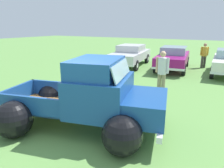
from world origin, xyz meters
The scene contains 6 objects.
ground_plane centered at (0.00, 0.00, 0.00)m, with size 80.00×80.00×0.00m, color #609347.
vintage_pickup_truck centered at (0.38, 0.09, 0.76)m, with size 4.94×3.57×1.96m.
show_car_0 centered at (-2.57, 8.99, 0.79)m, with size 2.47×4.87×1.43m.
show_car_1 centered at (0.34, 9.18, 0.78)m, with size 2.31×4.75×1.43m.
spectator_0 centered at (2.00, 10.61, 0.92)m, with size 0.51×0.46×1.62m.
spectator_1 centered at (1.19, 3.80, 1.02)m, with size 0.53×0.35×1.77m.
Camera 1 is at (3.40, -4.12, 2.72)m, focal length 33.06 mm.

